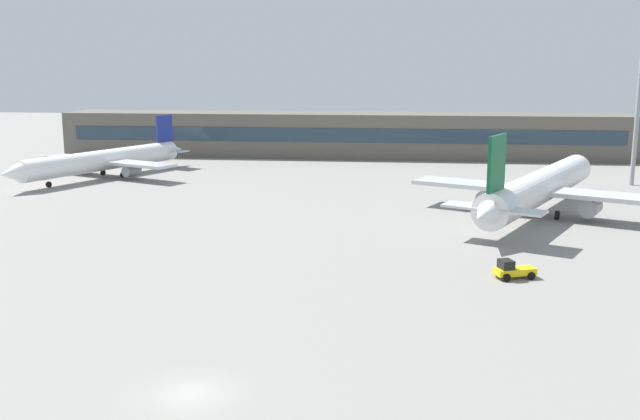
{
  "coord_description": "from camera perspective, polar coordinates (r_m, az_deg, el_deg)",
  "views": [
    {
      "loc": [
        11.71,
        -37.99,
        18.75
      ],
      "look_at": [
        3.12,
        40.0,
        3.0
      ],
      "focal_mm": 40.63,
      "sensor_mm": 36.0,
      "label": 1
    }
  ],
  "objects": [
    {
      "name": "airplane_mid",
      "position": [
        96.47,
        17.02,
        1.78
      ],
      "size": [
        31.57,
        43.71,
        11.6
      ],
      "color": "white",
      "rests_on": "ground_plane"
    },
    {
      "name": "baggage_tug_yellow",
      "position": [
        67.06,
        14.92,
        -4.57
      ],
      "size": [
        3.9,
        2.75,
        1.75
      ],
      "color": "yellow",
      "rests_on": "ground_plane"
    },
    {
      "name": "airplane_far",
      "position": [
        127.46,
        -16.75,
        3.75
      ],
      "size": [
        26.61,
        36.91,
        9.73
      ],
      "color": "white",
      "rests_on": "ground_plane"
    },
    {
      "name": "ground_plane",
      "position": [
        81.06,
        -2.2,
        -2.03
      ],
      "size": [
        400.0,
        400.0,
        0.0
      ],
      "primitive_type": "plane",
      "color": "gray"
    },
    {
      "name": "terminal_building",
      "position": [
        151.42,
        1.83,
        5.94
      ],
      "size": [
        116.4,
        12.13,
        9.0
      ],
      "color": "#5B564C",
      "rests_on": "ground_plane"
    }
  ]
}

